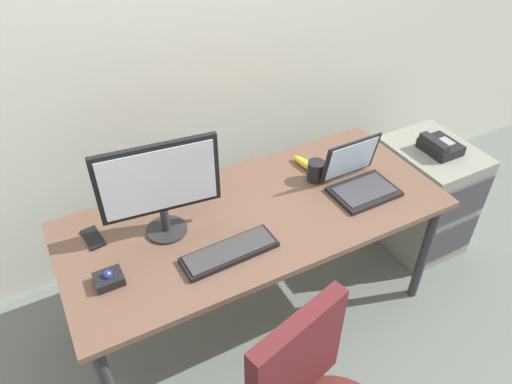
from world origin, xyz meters
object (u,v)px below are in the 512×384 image
Objects in this scene: cell_phone at (93,238)px; laptop at (359,179)px; desk_phone at (439,146)px; coffee_mug at (316,171)px; banana at (306,164)px; monitor_main at (160,185)px; keyboard at (230,252)px; trackball_mouse at (109,279)px; file_cabinet at (423,197)px.

laptop is at bearing -19.14° from cell_phone.
cell_phone is (-1.85, 0.18, -0.01)m from desk_phone.
banana is at bearing 83.77° from coffee_mug.
laptop is (0.93, -0.15, -0.21)m from monitor_main.
desk_phone reaches higher than keyboard.
keyboard is (-1.36, -0.18, 0.00)m from desk_phone.
monitor_main reaches higher than banana.
trackball_mouse is (-0.48, 0.08, 0.01)m from keyboard.
coffee_mug is at bearing 0.57° from monitor_main.
laptop is 0.21m from coffee_mug.
keyboard is (-1.37, -0.20, 0.37)m from file_cabinet.
laptop reaches higher than cell_phone.
trackball_mouse is at bearing -97.52° from cell_phone.
monitor_main is at bearing -171.83° from banana.
keyboard is at bearing -171.66° from file_cabinet.
cell_phone is at bearing 174.95° from coffee_mug.
keyboard is at bearing -9.63° from trackball_mouse.
coffee_mug reaches higher than cell_phone.
laptop is at bearing 1.22° from trackball_mouse.
monitor_main is 2.66× the size of banana.
desk_phone is at bearing -14.08° from banana.
file_cabinet is 1.90m from trackball_mouse.
laptop is 2.85× the size of trackball_mouse.
monitor_main is at bearing -179.43° from coffee_mug.
trackball_mouse is 0.28m from cell_phone.
coffee_mug is at bearing 173.98° from desk_phone.
desk_phone is 1.05× the size of banana.
coffee_mug reaches higher than keyboard.
monitor_main is at bearing 30.32° from trackball_mouse.
cell_phone is 1.10m from banana.
desk_phone is at bearing 7.11° from laptop.
file_cabinet is 1.44m from keyboard.
keyboard is 0.66m from coffee_mug.
banana is at bearing 116.64° from laptop.
coffee_mug is (-0.76, 0.08, 0.04)m from desk_phone.
monitor_main reaches higher than trackball_mouse.
file_cabinet is 0.87m from coffee_mug.
trackball_mouse is 1.05× the size of coffee_mug.
monitor_main is 1.22× the size of keyboard.
laptop is 0.30m from banana.
keyboard is 0.49m from trackball_mouse.
coffee_mug is (-0.77, 0.06, 0.41)m from file_cabinet.
banana is at bearing 31.05° from keyboard.
keyboard is 2.92× the size of cell_phone.
file_cabinet is 0.37m from desk_phone.
file_cabinet is 2.17× the size of laptop.
monitor_main is at bearing 125.68° from keyboard.
monitor_main is 4.60× the size of trackball_mouse.
desk_phone is 0.77m from banana.
desk_phone is 1.38m from keyboard.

